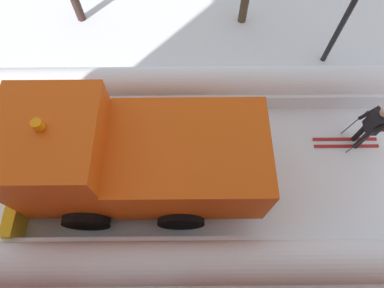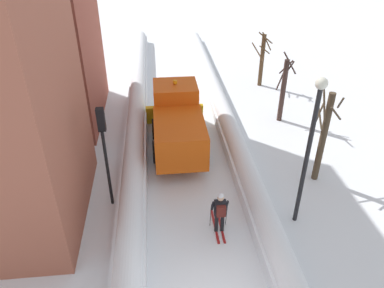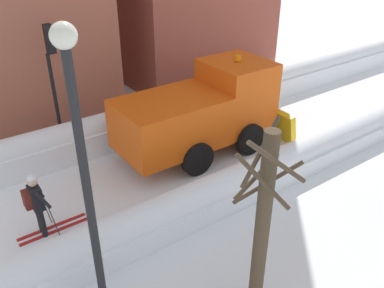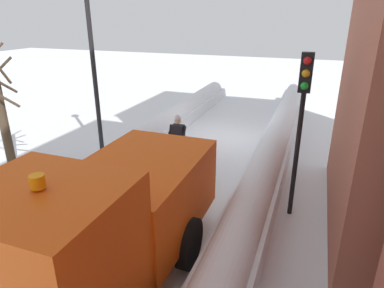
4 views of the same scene
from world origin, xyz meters
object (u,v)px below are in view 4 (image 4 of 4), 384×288
traffic_light_pole (302,107)px  street_lamp (93,57)px  skier (178,137)px  bare_tree_near (1,111)px  plow_truck (108,224)px

traffic_light_pole → street_lamp: 7.39m
skier → street_lamp: bearing=5.7°
traffic_light_pole → bare_tree_near: bearing=4.3°
traffic_light_pole → bare_tree_near: (8.91, 0.67, -0.77)m
plow_truck → traffic_light_pole: traffic_light_pole is taller
bare_tree_near → street_lamp: bearing=-125.6°
plow_truck → street_lamp: 7.34m
skier → bare_tree_near: 5.70m
plow_truck → street_lamp: size_ratio=1.02×
traffic_light_pole → street_lamp: bearing=-14.4°
bare_tree_near → traffic_light_pole: bearing=-175.7°
skier → bare_tree_near: size_ratio=0.43×
plow_truck → bare_tree_near: bearing=-28.2°
traffic_light_pole → skier: bearing=-27.5°
traffic_light_pole → bare_tree_near: size_ratio=1.00×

